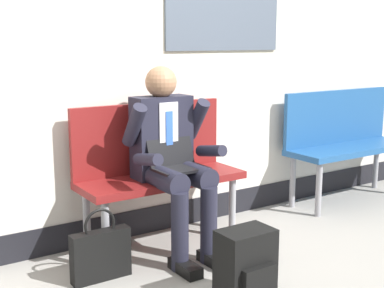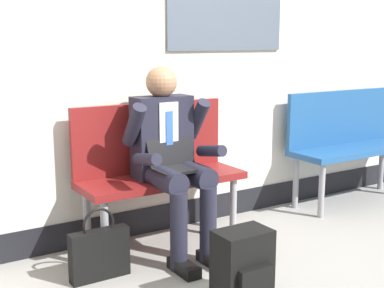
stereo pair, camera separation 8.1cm
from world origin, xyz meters
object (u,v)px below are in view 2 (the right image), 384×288
object	(u,v)px
bench_with_person	(157,164)
bench_empty	(349,137)
handbag	(99,253)
backpack	(243,269)
person_seated	(172,155)

from	to	relation	value
bench_with_person	bench_empty	xyz separation A→B (m)	(1.95, -0.00, 0.00)
handbag	bench_empty	bearing A→B (deg)	7.48
bench_empty	backpack	distance (m)	2.28
bench_empty	person_seated	bearing A→B (deg)	-173.95
bench_empty	handbag	xyz separation A→B (m)	(-2.52, -0.33, -0.41)
bench_empty	handbag	bearing A→B (deg)	-172.52
bench_empty	person_seated	world-z (taller)	person_seated
person_seated	handbag	distance (m)	0.78
backpack	handbag	world-z (taller)	handbag
person_seated	backpack	bearing A→B (deg)	-92.88
backpack	handbag	size ratio (longest dim) A/B	0.94
person_seated	backpack	world-z (taller)	person_seated
person_seated	handbag	xyz separation A→B (m)	(-0.58, -0.13, -0.51)
bench_with_person	handbag	bearing A→B (deg)	-150.15
backpack	bench_with_person	bearing A→B (deg)	87.69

